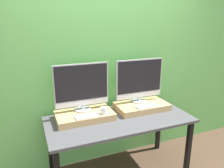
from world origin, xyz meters
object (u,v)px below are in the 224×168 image
(keyboard_left, at_px, (87,116))
(mug, at_px, (104,111))
(monitor_left, at_px, (82,86))
(keyboard_right, at_px, (147,106))
(monitor_right, at_px, (139,80))

(keyboard_left, distance_m, mug, 0.19)
(monitor_left, distance_m, keyboard_right, 0.81)
(monitor_left, height_order, monitor_right, same)
(keyboard_left, bearing_deg, mug, 0.00)
(monitor_left, distance_m, mug, 0.37)
(monitor_right, bearing_deg, mug, -159.80)
(mug, bearing_deg, monitor_left, 132.72)
(monitor_right, bearing_deg, keyboard_right, -90.00)
(monitor_left, height_order, keyboard_right, monitor_left)
(keyboard_right, bearing_deg, mug, 180.00)
(keyboard_left, distance_m, keyboard_right, 0.73)
(mug, xyz_separation_m, keyboard_right, (0.55, 0.00, -0.03))
(keyboard_left, relative_size, mug, 3.34)
(keyboard_right, bearing_deg, monitor_left, 164.65)
(keyboard_left, height_order, monitor_right, monitor_right)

